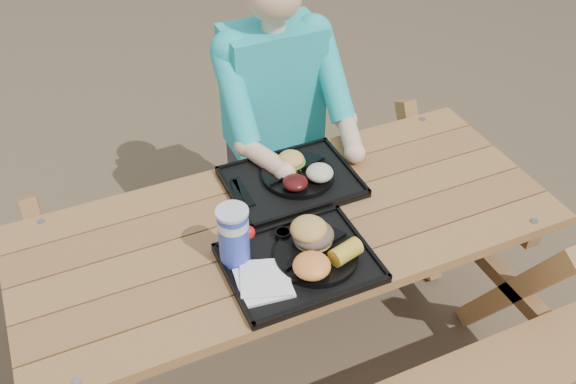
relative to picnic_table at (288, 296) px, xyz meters
name	(u,v)px	position (x,y,z in m)	size (l,w,h in m)	color
ground	(288,357)	(0.00, 0.00, -0.38)	(60.00, 60.00, 0.00)	#999999
picnic_table	(288,296)	(0.00, 0.00, 0.00)	(1.80, 1.49, 0.75)	#999999
tray_near	(299,264)	(-0.05, -0.20, 0.39)	(0.45, 0.35, 0.02)	black
tray_far	(292,183)	(0.09, 0.17, 0.39)	(0.45, 0.35, 0.02)	black
plate_near	(316,255)	(0.00, -0.20, 0.41)	(0.26, 0.26, 0.02)	black
plate_far	(298,175)	(0.12, 0.18, 0.41)	(0.26, 0.26, 0.02)	black
napkin_stack	(264,282)	(-0.19, -0.24, 0.40)	(0.15, 0.15, 0.02)	white
soda_cup	(234,237)	(-0.23, -0.11, 0.49)	(0.09, 0.09, 0.19)	#182FB6
condiment_bbq	(283,235)	(-0.06, -0.08, 0.41)	(0.05, 0.05, 0.03)	#330C05
condiment_mustard	(301,229)	(0.01, -0.08, 0.41)	(0.05, 0.05, 0.03)	yellow
sandwich	(313,226)	(0.02, -0.15, 0.48)	(0.12, 0.12, 0.13)	gold
mac_cheese	(312,266)	(-0.04, -0.27, 0.44)	(0.11, 0.11, 0.06)	#FC9D42
corn_cob	(346,252)	(0.07, -0.26, 0.44)	(0.10, 0.10, 0.06)	gold
cutlery_far	(243,191)	(-0.09, 0.18, 0.40)	(0.03, 0.17, 0.01)	black
burger	(291,157)	(0.11, 0.23, 0.46)	(0.10, 0.10, 0.09)	#E0A94F
baked_beans	(295,183)	(0.08, 0.11, 0.44)	(0.09, 0.09, 0.04)	#410D0D
potato_salad	(320,173)	(0.17, 0.12, 0.44)	(0.10, 0.10, 0.05)	beige
diner	(275,136)	(0.22, 0.62, 0.27)	(0.48, 0.84, 1.28)	#1A90BB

